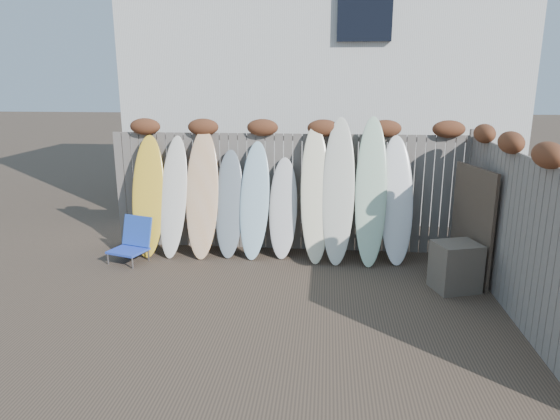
# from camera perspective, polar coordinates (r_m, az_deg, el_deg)

# --- Properties ---
(ground) EXTENTS (80.00, 80.00, 0.00)m
(ground) POSITION_cam_1_polar(r_m,az_deg,el_deg) (6.57, -1.01, -11.12)
(ground) COLOR #493A2D
(back_fence) EXTENTS (6.05, 0.28, 2.24)m
(back_fence) POSITION_cam_1_polar(r_m,az_deg,el_deg) (8.47, 1.17, 3.22)
(back_fence) COLOR slate
(back_fence) RESTS_ON ground
(right_fence) EXTENTS (0.28, 4.40, 2.24)m
(right_fence) POSITION_cam_1_polar(r_m,az_deg,el_deg) (6.78, 25.26, -1.43)
(right_fence) COLOR slate
(right_fence) RESTS_ON ground
(house) EXTENTS (8.50, 5.50, 6.33)m
(house) POSITION_cam_1_polar(r_m,az_deg,el_deg) (12.39, 4.81, 16.14)
(house) COLOR silver
(house) RESTS_ON ground
(beach_chair) EXTENTS (0.68, 0.70, 0.71)m
(beach_chair) POSITION_cam_1_polar(r_m,az_deg,el_deg) (8.46, -16.49, -3.39)
(beach_chair) COLOR blue
(beach_chair) RESTS_ON ground
(wooden_crate) EXTENTS (0.71, 0.64, 0.68)m
(wooden_crate) POSITION_cam_1_polar(r_m,az_deg,el_deg) (7.40, 19.43, -6.11)
(wooden_crate) COLOR brown
(wooden_crate) RESTS_ON ground
(lattice_panel) EXTENTS (0.30, 1.10, 1.67)m
(lattice_panel) POSITION_cam_1_polar(r_m,az_deg,el_deg) (7.72, 21.07, -1.55)
(lattice_panel) COLOR #34291F
(lattice_panel) RESTS_ON ground
(surfboard_0) EXTENTS (0.60, 0.75, 1.98)m
(surfboard_0) POSITION_cam_1_polar(r_m,az_deg,el_deg) (8.58, -14.82, 1.56)
(surfboard_0) COLOR yellow
(surfboard_0) RESTS_ON ground
(surfboard_1) EXTENTS (0.52, 0.74, 1.97)m
(surfboard_1) POSITION_cam_1_polar(r_m,az_deg,el_deg) (8.45, -12.08, 1.50)
(surfboard_1) COLOR white
(surfboard_1) RESTS_ON ground
(surfboard_2) EXTENTS (0.57, 0.76, 2.08)m
(surfboard_2) POSITION_cam_1_polar(r_m,az_deg,el_deg) (8.32, -8.88, 1.84)
(surfboard_2) COLOR tan
(surfboard_2) RESTS_ON ground
(surfboard_3) EXTENTS (0.48, 0.64, 1.75)m
(surfboard_3) POSITION_cam_1_polar(r_m,az_deg,el_deg) (8.31, -5.81, 0.73)
(surfboard_3) COLOR slate
(surfboard_3) RESTS_ON ground
(surfboard_4) EXTENTS (0.54, 0.71, 1.89)m
(surfboard_4) POSITION_cam_1_polar(r_m,az_deg,el_deg) (8.20, -2.93, 1.12)
(surfboard_4) COLOR #ADD4E4
(surfboard_4) RESTS_ON ground
(surfboard_5) EXTENTS (0.48, 0.60, 1.63)m
(surfboard_5) POSITION_cam_1_polar(r_m,az_deg,el_deg) (8.23, 0.36, 0.24)
(surfboard_5) COLOR silver
(surfboard_5) RESTS_ON ground
(surfboard_6) EXTENTS (0.53, 0.80, 2.16)m
(surfboard_6) POSITION_cam_1_polar(r_m,az_deg,el_deg) (8.04, 4.05, 1.82)
(surfboard_6) COLOR #FEF4C9
(surfboard_6) RESTS_ON ground
(surfboard_7) EXTENTS (0.56, 0.83, 2.30)m
(surfboard_7) POSITION_cam_1_polar(r_m,az_deg,el_deg) (8.02, 6.68, 2.22)
(surfboard_7) COLOR silver
(surfboard_7) RESTS_ON ground
(surfboard_8) EXTENTS (0.54, 0.84, 2.31)m
(surfboard_8) POSITION_cam_1_polar(r_m,az_deg,el_deg) (8.02, 10.37, 2.13)
(surfboard_8) COLOR silver
(surfboard_8) RESTS_ON ground
(surfboard_9) EXTENTS (0.56, 0.74, 2.01)m
(surfboard_9) POSITION_cam_1_polar(r_m,az_deg,el_deg) (8.17, 13.17, 1.13)
(surfboard_9) COLOR white
(surfboard_9) RESTS_ON ground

